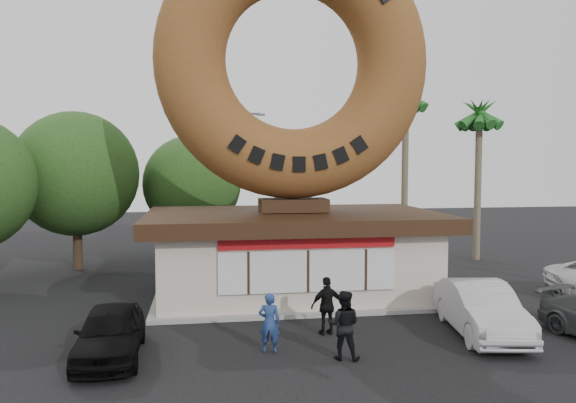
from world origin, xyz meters
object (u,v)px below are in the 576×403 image
Objects in this scene: person_left at (269,323)px; person_center at (344,325)px; car_black at (110,332)px; donut_shop at (293,251)px; person_right at (327,306)px; giant_donut at (293,61)px; street_lamp at (231,175)px; car_silver at (481,309)px.

person_left is 0.90× the size of person_center.
person_left reaches higher than car_black.
donut_shop reaches higher than person_left.
donut_shop is 5.14m from person_right.
giant_donut is at bearing -67.61° from person_center.
car_black is at bearing -133.82° from donut_shop.
car_black is at bearing 11.77° from person_center.
giant_donut reaches higher than person_center.
street_lamp is 1.68× the size of car_silver.
giant_donut reaches higher than donut_shop.
person_left is (0.15, -16.39, -3.65)m from street_lamp.
donut_shop is at bearing 44.72° from car_black.
person_left is 6.53m from car_silver.
donut_shop is 6.66m from person_left.
person_left is (-1.70, -6.37, -0.94)m from donut_shop.
person_left is at bearing -104.93° from giant_donut.
car_silver is at bearing -67.14° from street_lamp.
car_black is at bearing -169.19° from car_silver.
car_silver is at bearing -160.62° from person_left.
car_black is (-5.94, -6.19, -1.07)m from donut_shop.
donut_shop is 6.12× the size of person_center.
person_right is 6.26m from car_black.
person_center is (0.17, -7.20, -8.11)m from giant_donut.
street_lamp reaches higher than person_left.
person_right is (1.91, 1.32, 0.05)m from person_left.
street_lamp is (-1.86, 10.02, 2.72)m from donut_shop.
street_lamp is at bearing -90.77° from person_right.
car_black is at bearing 1.88° from person_right.
person_right is (2.07, -15.07, -3.60)m from street_lamp.
person_center reaches higher than person_right.
car_silver is at bearing 162.54° from person_right.
person_left is at bearing -166.17° from car_silver.
giant_donut is at bearing 90.00° from donut_shop.
donut_shop is 6.77× the size of person_left.
giant_donut is 1.31× the size of street_lamp.
street_lamp is (-1.86, 10.00, -4.55)m from giant_donut.
person_right is at bearing -87.60° from donut_shop.
car_black is (-4.09, -16.21, -3.79)m from street_lamp.
car_silver reaches higher than car_black.
person_right is 0.43× the size of car_black.
car_silver is (6.50, 0.60, -0.04)m from person_left.
person_center is at bearing 80.35° from person_right.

